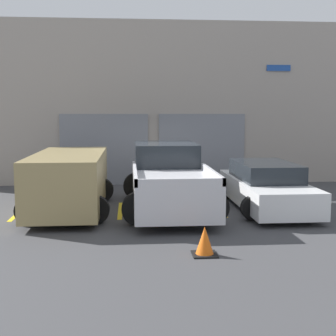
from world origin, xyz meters
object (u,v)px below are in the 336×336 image
(sedan_side, at_px, (70,180))
(sedan_white, at_px, (266,187))
(pickup_truck, at_px, (168,179))
(traffic_cone, at_px, (205,242))

(sedan_side, bearing_deg, sedan_white, 0.25)
(pickup_truck, xyz_separation_m, traffic_cone, (0.31, -4.48, -0.57))
(pickup_truck, bearing_deg, traffic_cone, -86.05)
(sedan_white, relative_size, sedan_side, 1.01)
(sedan_side, xyz_separation_m, traffic_cone, (3.01, -4.14, -0.61))
(sedan_side, bearing_deg, traffic_cone, -53.99)
(sedan_white, bearing_deg, traffic_cone, -119.87)
(pickup_truck, height_order, sedan_white, pickup_truck)
(sedan_side, relative_size, traffic_cone, 8.41)
(pickup_truck, relative_size, traffic_cone, 10.08)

